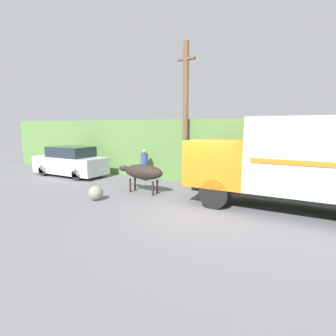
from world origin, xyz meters
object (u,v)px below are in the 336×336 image
(brown_cow, at_px, (142,172))
(parked_suv, at_px, (70,162))
(roadside_rock, at_px, (96,193))
(pedestrian_on_hill, at_px, (144,163))
(utility_pole, at_px, (186,113))
(cargo_truck, at_px, (302,161))

(brown_cow, xyz_separation_m, parked_suv, (-5.91, 1.20, -0.09))
(roadside_rock, bearing_deg, parked_suv, 148.37)
(parked_suv, bearing_deg, roadside_rock, -30.01)
(roadside_rock, bearing_deg, brown_cow, 62.37)
(pedestrian_on_hill, distance_m, utility_pole, 3.44)
(parked_suv, xyz_separation_m, roadside_rock, (4.94, -3.04, -0.54))
(pedestrian_on_hill, bearing_deg, roadside_rock, 118.59)
(parked_suv, height_order, roadside_rock, parked_suv)
(utility_pole, bearing_deg, brown_cow, -106.17)
(parked_suv, xyz_separation_m, pedestrian_on_hill, (4.48, 1.06, 0.08))
(utility_pole, bearing_deg, pedestrian_on_hill, -169.58)
(pedestrian_on_hill, xyz_separation_m, utility_pole, (2.20, 0.41, 2.62))
(pedestrian_on_hill, relative_size, roadside_rock, 2.96)
(cargo_truck, height_order, utility_pole, utility_pole)
(roadside_rock, bearing_deg, pedestrian_on_hill, 96.45)
(cargo_truck, height_order, parked_suv, cargo_truck)
(parked_suv, distance_m, pedestrian_on_hill, 4.60)
(pedestrian_on_hill, bearing_deg, parked_suv, 35.50)
(brown_cow, bearing_deg, cargo_truck, 16.47)
(brown_cow, relative_size, roadside_rock, 3.98)
(brown_cow, bearing_deg, utility_pole, 86.71)
(brown_cow, relative_size, pedestrian_on_hill, 1.34)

